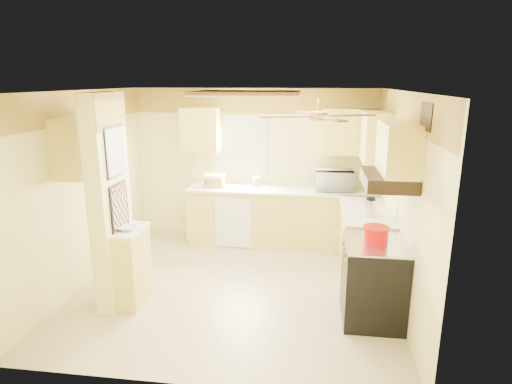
# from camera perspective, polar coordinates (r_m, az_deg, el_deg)

# --- Properties ---
(floor) EXTENTS (4.00, 4.00, 0.00)m
(floor) POSITION_cam_1_polar(r_m,az_deg,el_deg) (5.75, -2.85, -12.45)
(floor) COLOR tan
(floor) RESTS_ON ground
(ceiling) EXTENTS (4.00, 4.00, 0.00)m
(ceiling) POSITION_cam_1_polar(r_m,az_deg,el_deg) (5.12, -3.22, 13.30)
(ceiling) COLOR white
(ceiling) RESTS_ON wall_back
(wall_back) EXTENTS (4.00, 0.00, 4.00)m
(wall_back) POSITION_cam_1_polar(r_m,az_deg,el_deg) (7.13, -0.23, 3.60)
(wall_back) COLOR #EEE291
(wall_back) RESTS_ON floor
(wall_front) EXTENTS (4.00, 0.00, 4.00)m
(wall_front) POSITION_cam_1_polar(r_m,az_deg,el_deg) (3.55, -8.69, -8.26)
(wall_front) COLOR #EEE291
(wall_front) RESTS_ON floor
(wall_left) EXTENTS (0.00, 3.80, 3.80)m
(wall_left) POSITION_cam_1_polar(r_m,az_deg,el_deg) (5.99, -22.19, 0.34)
(wall_left) COLOR #EEE291
(wall_left) RESTS_ON floor
(wall_right) EXTENTS (0.00, 3.80, 3.80)m
(wall_right) POSITION_cam_1_polar(r_m,az_deg,el_deg) (5.32, 18.68, -1.06)
(wall_right) COLOR #EEE291
(wall_right) RESTS_ON floor
(wallpaper_border) EXTENTS (4.00, 0.02, 0.40)m
(wallpaper_border) POSITION_cam_1_polar(r_m,az_deg,el_deg) (6.98, -0.27, 12.05)
(wallpaper_border) COLOR gold
(wallpaper_border) RESTS_ON wall_back
(partition_column) EXTENTS (0.20, 0.70, 2.50)m
(partition_column) POSITION_cam_1_polar(r_m,az_deg,el_deg) (5.22, -18.90, -1.37)
(partition_column) COLOR #EEE291
(partition_column) RESTS_ON floor
(partition_ledge) EXTENTS (0.25, 0.55, 0.90)m
(partition_ledge) POSITION_cam_1_polar(r_m,az_deg,el_deg) (5.40, -16.07, -9.66)
(partition_ledge) COLOR #E9CC5B
(partition_ledge) RESTS_ON floor
(ledge_top) EXTENTS (0.28, 0.58, 0.04)m
(ledge_top) POSITION_cam_1_polar(r_m,az_deg,el_deg) (5.22, -16.43, -4.95)
(ledge_top) COLOR silver
(ledge_top) RESTS_ON partition_ledge
(lower_cabinets_back) EXTENTS (3.00, 0.60, 0.90)m
(lower_cabinets_back) POSITION_cam_1_polar(r_m,az_deg,el_deg) (6.99, 3.51, -3.43)
(lower_cabinets_back) COLOR #E9CC5B
(lower_cabinets_back) RESTS_ON floor
(lower_cabinets_right) EXTENTS (0.60, 1.40, 0.90)m
(lower_cabinets_right) POSITION_cam_1_polar(r_m,az_deg,el_deg) (6.08, 14.23, -6.71)
(lower_cabinets_right) COLOR #E9CC5B
(lower_cabinets_right) RESTS_ON floor
(countertop_back) EXTENTS (3.04, 0.64, 0.04)m
(countertop_back) POSITION_cam_1_polar(r_m,az_deg,el_deg) (6.85, 3.56, 0.28)
(countertop_back) COLOR silver
(countertop_back) RESTS_ON lower_cabinets_back
(countertop_right) EXTENTS (0.64, 1.44, 0.04)m
(countertop_right) POSITION_cam_1_polar(r_m,az_deg,el_deg) (5.93, 14.42, -2.47)
(countertop_right) COLOR silver
(countertop_right) RESTS_ON lower_cabinets_right
(dishwasher_panel) EXTENTS (0.58, 0.02, 0.80)m
(dishwasher_panel) POSITION_cam_1_polar(r_m,az_deg,el_deg) (6.79, -3.03, -4.15)
(dishwasher_panel) COLOR white
(dishwasher_panel) RESTS_ON lower_cabinets_back
(window) EXTENTS (0.92, 0.02, 1.02)m
(window) POSITION_cam_1_polar(r_m,az_deg,el_deg) (7.10, -2.26, 6.00)
(window) COLOR white
(window) RESTS_ON wall_back
(upper_cab_back_left) EXTENTS (0.60, 0.35, 0.70)m
(upper_cab_back_left) POSITION_cam_1_polar(r_m,az_deg,el_deg) (7.03, -7.39, 8.27)
(upper_cab_back_left) COLOR #E9CC5B
(upper_cab_back_left) RESTS_ON wall_back
(upper_cab_back_right) EXTENTS (0.90, 0.35, 0.70)m
(upper_cab_back_right) POSITION_cam_1_polar(r_m,az_deg,el_deg) (6.82, 12.68, 7.85)
(upper_cab_back_right) COLOR #E9CC5B
(upper_cab_back_right) RESTS_ON wall_back
(upper_cab_right) EXTENTS (0.35, 1.00, 0.70)m
(upper_cab_right) POSITION_cam_1_polar(r_m,az_deg,el_deg) (6.39, 15.51, 7.22)
(upper_cab_right) COLOR #E9CC5B
(upper_cab_right) RESTS_ON wall_right
(upper_cab_left_wall) EXTENTS (0.35, 0.75, 0.70)m
(upper_cab_left_wall) POSITION_cam_1_polar(r_m,az_deg,el_deg) (5.58, -22.46, 5.63)
(upper_cab_left_wall) COLOR #E9CC5B
(upper_cab_left_wall) RESTS_ON wall_left
(upper_cab_over_stove) EXTENTS (0.35, 0.76, 0.52)m
(upper_cab_over_stove) POSITION_cam_1_polar(r_m,az_deg,el_deg) (4.61, 18.50, 5.55)
(upper_cab_over_stove) COLOR #E9CC5B
(upper_cab_over_stove) RESTS_ON wall_right
(stove) EXTENTS (0.68, 0.77, 0.92)m
(stove) POSITION_cam_1_polar(r_m,az_deg,el_deg) (5.03, 15.33, -11.35)
(stove) COLOR black
(stove) RESTS_ON floor
(range_hood) EXTENTS (0.50, 0.76, 0.14)m
(range_hood) POSITION_cam_1_polar(r_m,az_deg,el_deg) (4.66, 17.15, 1.60)
(range_hood) COLOR black
(range_hood) RESTS_ON upper_cab_over_stove
(poster_menu) EXTENTS (0.02, 0.42, 0.57)m
(poster_menu) POSITION_cam_1_polar(r_m,az_deg,el_deg) (5.04, -18.32, 5.14)
(poster_menu) COLOR black
(poster_menu) RESTS_ON partition_column
(poster_nashville) EXTENTS (0.02, 0.42, 0.57)m
(poster_nashville) POSITION_cam_1_polar(r_m,az_deg,el_deg) (5.18, -17.75, -1.95)
(poster_nashville) COLOR black
(poster_nashville) RESTS_ON partition_column
(ceiling_light_panel) EXTENTS (1.35, 0.95, 0.06)m
(ceiling_light_panel) POSITION_cam_1_polar(r_m,az_deg,el_deg) (5.60, -1.20, 12.98)
(ceiling_light_panel) COLOR brown
(ceiling_light_panel) RESTS_ON ceiling
(ceiling_fan) EXTENTS (1.15, 1.15, 0.26)m
(ceiling_fan) POSITION_cam_1_polar(r_m,az_deg,el_deg) (4.34, 8.33, 10.09)
(ceiling_fan) COLOR gold
(ceiling_fan) RESTS_ON ceiling
(vent_grate) EXTENTS (0.02, 0.40, 0.25)m
(vent_grate) POSITION_cam_1_polar(r_m,az_deg,el_deg) (4.27, 21.81, 9.32)
(vent_grate) COLOR black
(vent_grate) RESTS_ON wall_right
(microwave) EXTENTS (0.58, 0.40, 0.32)m
(microwave) POSITION_cam_1_polar(r_m,az_deg,el_deg) (6.83, 10.45, 1.56)
(microwave) COLOR white
(microwave) RESTS_ON countertop_back
(bowl) EXTENTS (0.22, 0.22, 0.05)m
(bowl) POSITION_cam_1_polar(r_m,az_deg,el_deg) (5.18, -16.78, -4.62)
(bowl) COLOR white
(bowl) RESTS_ON ledge_top
(dutch_oven) EXTENTS (0.28, 0.28, 0.19)m
(dutch_oven) POSITION_cam_1_polar(r_m,az_deg,el_deg) (4.80, 15.71, -5.53)
(dutch_oven) COLOR #BA0A0C
(dutch_oven) RESTS_ON stove
(kettle) EXTENTS (0.16, 0.16, 0.25)m
(kettle) POSITION_cam_1_polar(r_m,az_deg,el_deg) (5.63, 15.00, -1.97)
(kettle) COLOR silver
(kettle) RESTS_ON countertop_right
(dish_rack) EXTENTS (0.34, 0.26, 0.19)m
(dish_rack) POSITION_cam_1_polar(r_m,az_deg,el_deg) (7.02, -5.61, 1.35)
(dish_rack) COLOR tan
(dish_rack) RESTS_ON countertop_back
(utensil_crock) EXTENTS (0.12, 0.12, 0.23)m
(utensil_crock) POSITION_cam_1_polar(r_m,az_deg,el_deg) (6.99, 0.04, 1.44)
(utensil_crock) COLOR white
(utensil_crock) RESTS_ON countertop_back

